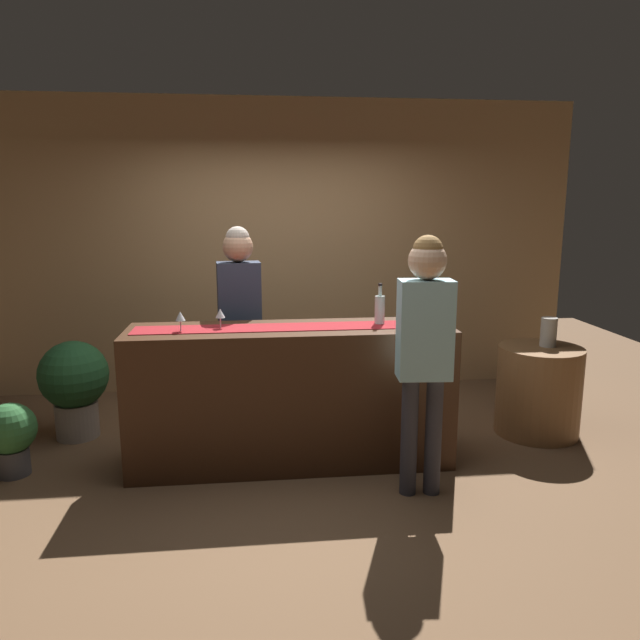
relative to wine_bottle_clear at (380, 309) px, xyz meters
The scene contains 14 objects.
ground_plane 1.32m from the wine_bottle_clear, behind, with size 10.00×10.00×0.00m, color brown.
back_wall 1.99m from the wine_bottle_clear, 109.52° to the left, with size 6.00×0.12×2.90m, color tan.
bar_counter 0.91m from the wine_bottle_clear, behind, with size 2.33×0.60×1.03m, color #3D2314.
counter_runner_cloth 0.67m from the wine_bottle_clear, behind, with size 2.22×0.28×0.01m, color maroon.
wine_bottle_clear is the anchor object (origin of this frame).
wine_bottle_green 0.21m from the wine_bottle_clear, 28.12° to the right, with size 0.07×0.07×0.30m.
wine_glass_near_customer 1.15m from the wine_bottle_clear, behind, with size 0.07×0.07×0.14m.
wine_glass_mid_counter 1.43m from the wine_bottle_clear, behind, with size 0.07×0.07×0.14m.
bartender 1.16m from the wine_bottle_clear, 152.49° to the left, with size 0.36×0.24×1.72m.
customer_sipping 0.65m from the wine_bottle_clear, 75.82° to the right, with size 0.35×0.24×1.71m.
round_side_table 1.64m from the wine_bottle_clear, 11.50° to the left, with size 0.68×0.68×0.74m, color brown.
vase_on_side_table 1.54m from the wine_bottle_clear, 12.03° to the left, with size 0.13×0.13×0.24m, color #A8A399.
potted_plant_tall 2.56m from the wine_bottle_clear, 165.11° to the left, with size 0.55×0.55×0.81m.
potted_plant_small 2.77m from the wine_bottle_clear, behind, with size 0.36×0.36×0.53m.
Camera 1 is at (-0.26, -4.18, 1.93)m, focal length 33.57 mm.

